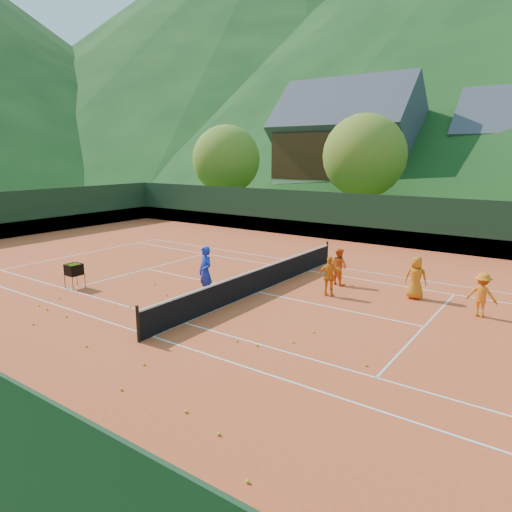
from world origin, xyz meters
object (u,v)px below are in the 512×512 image
Objects in this scene: student_a at (339,266)px; student_b at (330,276)px; student_c at (416,278)px; coach at (205,272)px; ball_hopper at (74,270)px; student_d at (482,295)px; chalet_left at (347,151)px; tennis_net at (258,280)px.

student_a is 1.00× the size of student_b.
student_b is 3.18m from student_c.
coach reaches higher than student_c.
coach reaches higher than ball_hopper.
student_a is 5.59m from student_d.
student_d is at bearing 171.14° from student_b.
chalet_left is (-15.28, 27.25, 4.82)m from student_c.
student_c is 5.96m from tennis_net.
student_b is at bearing 55.40° from coach.
student_b reaches higher than student_a.
student_c is at bearing -161.13° from student_a.
coach is 4.71m from student_b.
ball_hopper is (-11.65, -6.55, -0.06)m from student_c.
chalet_left is (-3.62, 33.81, 4.88)m from ball_hopper.
student_d is (5.14, 0.86, -0.02)m from student_b.
chalet_left reaches higher than student_b.
student_b is at bearing 123.85° from student_a.
student_d is 0.11× the size of chalet_left.
student_a is at bearing 71.69° from coach.
coach reaches higher than student_a.
chalet_left is at bearing -72.28° from student_c.
student_b is 0.95× the size of student_c.
student_c is at bearing -60.73° from chalet_left.
student_d is at bearing 151.95° from student_c.
tennis_net is at bearing 30.82° from ball_hopper.
student_a is 0.13× the size of tennis_net.
coach is at bearing 73.01° from student_a.
tennis_net is (-5.28, -2.75, -0.31)m from student_c.
chalet_left is (-17.65, 27.96, 4.88)m from student_d.
chalet_left reaches higher than ball_hopper.
coach is 7.88m from student_c.
chalet_left is (-8.71, 31.60, 4.66)m from coach.
ball_hopper is at bearing -149.18° from tennis_net.
student_c is 13.37m from ball_hopper.
student_c is 0.13× the size of tennis_net.
tennis_net is at bearing 73.85° from student_a.
chalet_left reaches higher than tennis_net.
chalet_left is at bearing -45.45° from student_a.
chalet_left is at bearing -52.53° from student_d.
coach is 1.20× the size of student_c.
ball_hopper is at bearing -83.89° from chalet_left.
student_b is 1.54× the size of ball_hopper.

